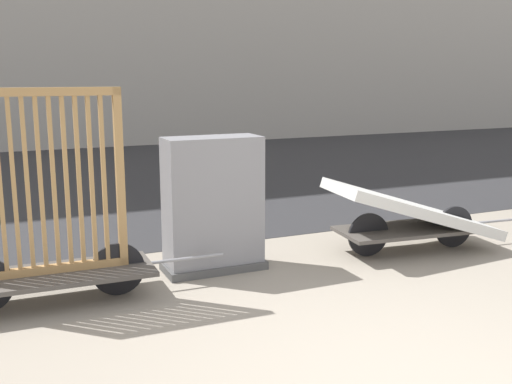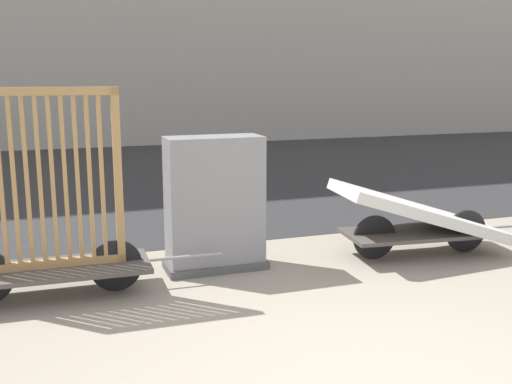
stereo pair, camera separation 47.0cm
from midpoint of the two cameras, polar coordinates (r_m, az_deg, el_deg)
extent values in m
cube|color=#2D2D30|center=(11.76, -8.77, 1.53)|extent=(56.00, 10.06, 0.01)
cube|color=#4C4742|center=(5.53, -16.53, -7.11)|extent=(1.70, 0.72, 0.04)
cylinder|color=black|center=(5.57, -10.84, -6.92)|extent=(0.48, 0.04, 0.48)
cylinder|color=gray|center=(5.67, -4.34, -6.20)|extent=(0.70, 0.04, 0.03)
cube|color=#A87F4C|center=(5.51, -16.56, -6.57)|extent=(1.28, 0.10, 0.07)
cube|color=#A87F4C|center=(5.26, -17.48, 9.14)|extent=(1.28, 0.10, 0.07)
cube|color=#A87F4C|center=(5.38, -10.59, 1.48)|extent=(0.07, 0.07, 1.56)
cube|color=#A87F4C|center=(5.34, -20.87, 0.87)|extent=(0.04, 0.05, 1.49)
cube|color=#A87F4C|center=(5.34, -19.77, 0.94)|extent=(0.04, 0.05, 1.49)
cube|color=#A87F4C|center=(5.34, -18.67, 1.00)|extent=(0.04, 0.05, 1.49)
cube|color=#A87F4C|center=(5.34, -17.56, 1.07)|extent=(0.04, 0.05, 1.49)
cube|color=#A87F4C|center=(5.34, -16.46, 1.14)|extent=(0.04, 0.05, 1.49)
cube|color=#A87F4C|center=(5.34, -15.35, 1.20)|extent=(0.04, 0.05, 1.49)
cube|color=#A87F4C|center=(5.35, -14.25, 1.27)|extent=(0.04, 0.05, 1.49)
cube|color=#A87F4C|center=(5.35, -13.15, 1.33)|extent=(0.04, 0.05, 1.49)
cube|color=#A87F4C|center=(5.36, -12.05, 1.40)|extent=(0.04, 0.05, 1.49)
cube|color=#4C4742|center=(6.81, 17.37, -3.71)|extent=(1.74, 0.84, 0.04)
cylinder|color=black|center=(7.11, 21.16, -3.51)|extent=(0.48, 0.08, 0.48)
cylinder|color=black|center=(6.56, 13.24, -4.24)|extent=(0.48, 0.08, 0.48)
cube|color=silver|center=(6.76, 17.48, -1.88)|extent=(1.97, 1.01, 0.69)
cube|color=#4C4C4C|center=(6.14, -1.69, -6.93)|extent=(1.01, 0.47, 0.08)
cube|color=gray|center=(5.97, -1.72, -1.14)|extent=(0.95, 0.41, 1.35)
camera|label=1|loc=(0.23, -87.67, 0.46)|focal=42.00mm
camera|label=2|loc=(0.23, 92.33, -0.46)|focal=42.00mm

